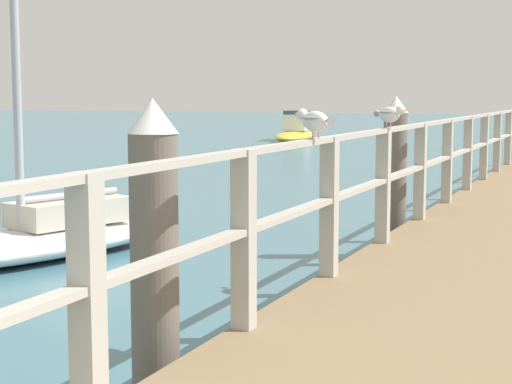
# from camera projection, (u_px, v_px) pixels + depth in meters

# --- Properties ---
(pier_railing) EXTENTS (0.12, 22.48, 1.09)m
(pier_railing) POSITION_uv_depth(u_px,v_px,m) (468.00, 145.00, 12.21)
(pier_railing) COLOR #B2ADA3
(pier_railing) RESTS_ON pier_deck
(dock_piling_near) EXTENTS (0.29, 0.29, 1.91)m
(dock_piling_near) POSITION_uv_depth(u_px,v_px,m) (155.00, 263.00, 4.76)
(dock_piling_near) COLOR #6B6056
(dock_piling_near) RESTS_ON ground_plane
(dock_piling_far) EXTENTS (0.29, 0.29, 1.91)m
(dock_piling_far) POSITION_uv_depth(u_px,v_px,m) (395.00, 176.00, 9.81)
(dock_piling_far) COLOR #6B6056
(dock_piling_far) RESTS_ON ground_plane
(seagull_foreground) EXTENTS (0.40, 0.33, 0.21)m
(seagull_foreground) POSITION_uv_depth(u_px,v_px,m) (315.00, 120.00, 6.03)
(seagull_foreground) COLOR white
(seagull_foreground) RESTS_ON pier_railing
(seagull_background) EXTENTS (0.40, 0.34, 0.21)m
(seagull_background) POSITION_uv_depth(u_px,v_px,m) (390.00, 114.00, 7.95)
(seagull_background) COLOR white
(seagull_background) RESTS_ON pier_railing
(boat_1) EXTENTS (2.50, 5.20, 1.25)m
(boat_1) POSITION_uv_depth(u_px,v_px,m) (296.00, 131.00, 34.29)
(boat_1) COLOR gold
(boat_1) RESTS_ON ground_plane
(boat_3) EXTENTS (2.40, 4.21, 4.88)m
(boat_3) POSITION_uv_depth(u_px,v_px,m) (41.00, 234.00, 9.84)
(boat_3) COLOR white
(boat_3) RESTS_ON ground_plane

